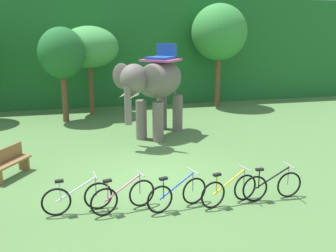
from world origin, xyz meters
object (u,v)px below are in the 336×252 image
object	(u,v)px
bike_pink	(123,196)
elephant	(156,84)
tree_center_left	(219,33)
bike_yellow	(229,190)
wooden_bench	(8,162)
bike_white	(77,198)
bike_blue	(177,194)
tree_right	(89,47)
tree_center_right	(62,54)
bike_black	(272,186)

from	to	relation	value
bike_pink	elephant	bearing A→B (deg)	71.15
tree_center_left	bike_yellow	distance (m)	13.26
tree_center_left	wooden_bench	world-z (taller)	tree_center_left
bike_white	bike_yellow	bearing A→B (deg)	-6.68
bike_pink	bike_white	bearing A→B (deg)	170.61
bike_blue	wooden_bench	distance (m)	5.47
tree_right	tree_center_left	distance (m)	7.17
tree_center_right	bike_yellow	bearing A→B (deg)	-67.56
tree_right	bike_blue	bearing A→B (deg)	-82.24
bike_blue	tree_center_right	bearing A→B (deg)	105.83
bike_pink	wooden_bench	distance (m)	4.35
tree_right	bike_pink	distance (m)	11.68
tree_right	tree_center_left	xyz separation A→B (m)	(7.12, 0.47, 0.70)
tree_center_right	elephant	size ratio (longest dim) A/B	1.17
bike_blue	bike_yellow	xyz separation A→B (m)	(1.35, -0.08, 0.00)
bike_yellow	bike_white	bearing A→B (deg)	173.32
bike_white	bike_blue	size ratio (longest dim) A/B	1.03
tree_right	wooden_bench	size ratio (longest dim) A/B	3.02
tree_center_right	elephant	world-z (taller)	tree_center_right
elephant	bike_white	xyz separation A→B (m)	(-3.25, -6.15, -1.82)
elephant	bike_white	world-z (taller)	elephant
bike_pink	bike_yellow	distance (m)	2.68
tree_center_left	bike_yellow	bearing A→B (deg)	-109.36
elephant	bike_yellow	xyz separation A→B (m)	(0.51, -6.59, -1.82)
bike_black	tree_center_right	bearing A→B (deg)	117.92
tree_center_right	bike_pink	size ratio (longest dim) A/B	2.70
tree_right	bike_black	xyz separation A→B (m)	(4.10, -11.53, -3.07)
elephant	bike_pink	bearing A→B (deg)	-108.85
bike_white	wooden_bench	xyz separation A→B (m)	(-2.00, 2.87, 0.09)
bike_black	bike_yellow	bearing A→B (deg)	179.80
elephant	bike_white	distance (m)	7.19
bike_white	bike_pink	xyz separation A→B (m)	(1.09, -0.18, 0.00)
bike_yellow	wooden_bench	bearing A→B (deg)	150.08
tree_center_left	elephant	world-z (taller)	tree_center_left
bike_black	bike_white	bearing A→B (deg)	174.87
tree_center_right	bike_blue	distance (m)	10.92
bike_pink	bike_yellow	world-z (taller)	same
tree_center_left	bike_yellow	size ratio (longest dim) A/B	3.43
bike_white	bike_blue	xyz separation A→B (m)	(2.42, -0.36, 0.00)
bike_yellow	bike_black	size ratio (longest dim) A/B	0.98
elephant	bike_blue	bearing A→B (deg)	-97.34
tree_right	bike_white	world-z (taller)	tree_right
tree_center_right	tree_right	xyz separation A→B (m)	(1.31, 1.30, 0.21)
elephant	wooden_bench	xyz separation A→B (m)	(-5.25, -3.27, -1.72)
bike_yellow	wooden_bench	xyz separation A→B (m)	(-5.76, 3.31, 0.09)
tree_right	wooden_bench	distance (m)	9.19
elephant	bike_yellow	distance (m)	6.85
tree_center_right	bike_blue	xyz separation A→B (m)	(2.87, -10.14, -2.86)
elephant	bike_pink	xyz separation A→B (m)	(-2.16, -6.33, -1.82)
tree_center_right	wooden_bench	world-z (taller)	tree_center_right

